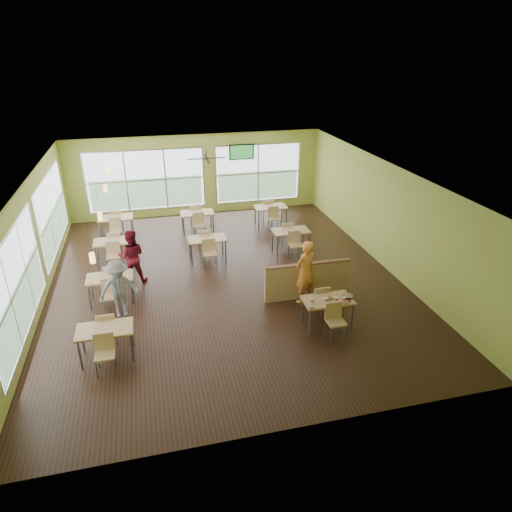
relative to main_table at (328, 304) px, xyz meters
name	(u,v)px	position (x,y,z in m)	size (l,w,h in m)	color
room	(224,229)	(-2.00, 3.00, 0.97)	(12.00, 12.04, 3.20)	black
window_bays	(129,206)	(-4.65, 6.08, 0.85)	(9.24, 10.24, 2.38)	white
main_table	(328,304)	(0.00, 0.00, 0.00)	(1.22, 1.52, 0.87)	#DAB175
half_wall_divider	(307,280)	(0.00, 1.45, -0.11)	(2.40, 0.14, 1.04)	#DAB175
dining_tables	(183,241)	(-3.05, 4.71, 0.00)	(6.92, 8.72, 0.87)	#DAB175
pendant_lights	(103,202)	(-5.20, 3.68, 1.82)	(0.11, 7.31, 0.86)	#2D2119
ceiling_fan	(206,158)	(-2.00, 6.00, 2.32)	(1.25, 1.25, 0.29)	#2D2119
tv_backwall	(242,152)	(-0.20, 8.90, 1.82)	(1.00, 0.07, 0.60)	black
man_plaid	(305,272)	(-0.15, 1.25, 0.26)	(0.65, 0.43, 1.78)	orange
patron_maroon	(132,256)	(-4.62, 3.54, 0.17)	(0.78, 0.61, 1.61)	#5E0F19
patron_grey	(119,289)	(-4.94, 1.71, 0.15)	(1.00, 0.58, 1.55)	slate
cup_blue	(312,300)	(-0.44, -0.06, 0.19)	(0.10, 0.10, 0.35)	white
cup_yellow	(326,300)	(-0.09, -0.10, 0.18)	(0.09, 0.09, 0.32)	white
cup_red_near	(336,299)	(0.16, -0.13, 0.18)	(0.09, 0.09, 0.32)	white
cup_red_far	(344,299)	(0.33, -0.17, 0.18)	(0.08, 0.08, 0.30)	white
food_basket	(348,296)	(0.50, -0.04, 0.15)	(0.26, 0.26, 0.06)	black
ketchup_cup	(350,301)	(0.47, -0.22, 0.13)	(0.06, 0.06, 0.03)	#B2181C
wrapper_left	(311,308)	(-0.54, -0.30, 0.14)	(0.15, 0.13, 0.04)	#9A794A
wrapper_mid	(329,298)	(0.03, 0.03, 0.15)	(0.21, 0.19, 0.05)	#9A794A
wrapper_right	(346,303)	(0.35, -0.29, 0.13)	(0.12, 0.11, 0.03)	#9A794A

